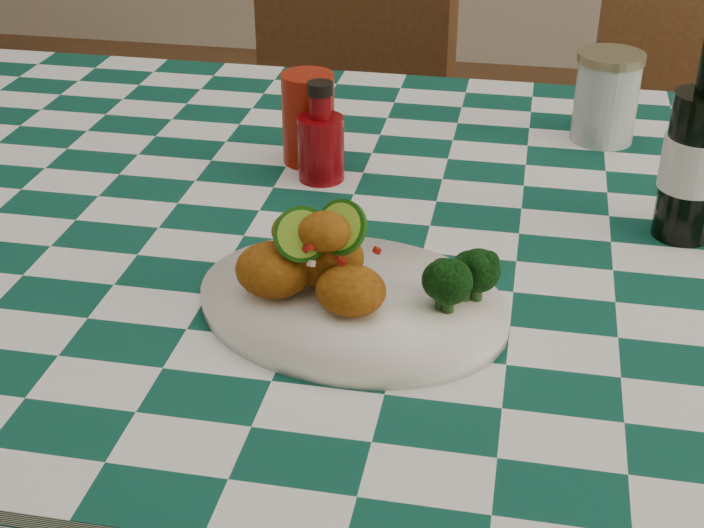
% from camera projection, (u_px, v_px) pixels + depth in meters
% --- Properties ---
extents(dining_table, '(1.66, 1.06, 0.79)m').
position_uv_depth(dining_table, '(418.00, 481.00, 1.33)').
color(dining_table, '#0C4234').
rests_on(dining_table, ground).
extents(plate, '(0.36, 0.31, 0.02)m').
position_uv_depth(plate, '(352.00, 304.00, 0.97)').
color(plate, white).
rests_on(plate, dining_table).
extents(fried_chicken_pile, '(0.14, 0.10, 0.09)m').
position_uv_depth(fried_chicken_pile, '(327.00, 254.00, 0.95)').
color(fried_chicken_pile, '#97560E').
rests_on(fried_chicken_pile, plate).
extents(broccoli_side, '(0.08, 0.08, 0.06)m').
position_uv_depth(broccoli_side, '(456.00, 275.00, 0.95)').
color(broccoli_side, black).
rests_on(broccoli_side, plate).
extents(red_tumbler, '(0.09, 0.09, 0.12)m').
position_uv_depth(red_tumbler, '(308.00, 119.00, 1.27)').
color(red_tumbler, maroon).
rests_on(red_tumbler, dining_table).
extents(ketchup_bottle, '(0.07, 0.07, 0.13)m').
position_uv_depth(ketchup_bottle, '(321.00, 132.00, 1.22)').
color(ketchup_bottle, '#700509').
rests_on(ketchup_bottle, dining_table).
extents(mason_jar, '(0.12, 0.12, 0.12)m').
position_uv_depth(mason_jar, '(606.00, 97.00, 1.33)').
color(mason_jar, '#B2BCBA').
rests_on(mason_jar, dining_table).
extents(beer_bottle, '(0.08, 0.08, 0.24)m').
position_uv_depth(beer_bottle, '(698.00, 137.00, 1.06)').
color(beer_bottle, black).
rests_on(beer_bottle, dining_table).
extents(wooden_chair_left, '(0.59, 0.60, 1.00)m').
position_uv_depth(wooden_chair_left, '(301.00, 163.00, 1.99)').
color(wooden_chair_left, '#472814').
rests_on(wooden_chair_left, ground).
extents(wooden_chair_right, '(0.41, 0.43, 0.86)m').
position_uv_depth(wooden_chair_right, '(688.00, 228.00, 1.89)').
color(wooden_chair_right, '#472814').
rests_on(wooden_chair_right, ground).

